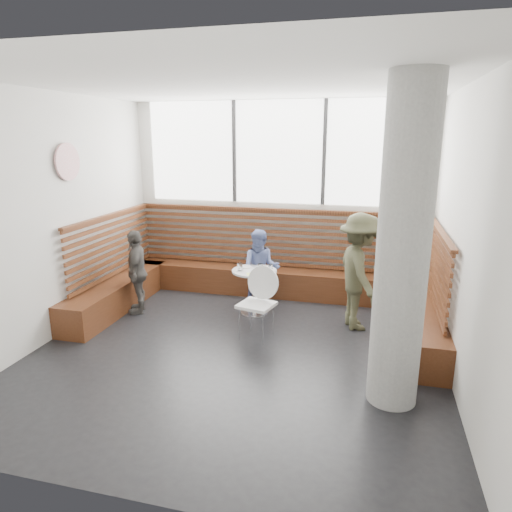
% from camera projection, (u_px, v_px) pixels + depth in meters
% --- Properties ---
extents(room, '(5.00, 5.00, 3.20)m').
position_uv_depth(room, '(235.00, 227.00, 5.33)').
color(room, silver).
rests_on(room, ground).
extents(booth, '(5.00, 2.50, 1.44)m').
position_uv_depth(booth, '(268.00, 280.00, 7.29)').
color(booth, '#462311').
rests_on(booth, ground).
extents(concrete_column, '(0.50, 0.50, 3.20)m').
position_uv_depth(concrete_column, '(403.00, 249.00, 4.32)').
color(concrete_column, gray).
rests_on(concrete_column, ground).
extents(wall_art, '(0.03, 0.50, 0.50)m').
position_uv_depth(wall_art, '(67.00, 162.00, 6.11)').
color(wall_art, white).
rests_on(wall_art, room).
extents(cafe_table, '(0.67, 0.67, 0.69)m').
position_uv_depth(cafe_table, '(254.00, 283.00, 6.87)').
color(cafe_table, silver).
rests_on(cafe_table, ground).
extents(cafe_chair, '(0.46, 0.45, 0.95)m').
position_uv_depth(cafe_chair, '(258.00, 297.00, 6.09)').
color(cafe_chair, white).
rests_on(cafe_chair, ground).
extents(adult_man, '(0.94, 1.20, 1.64)m').
position_uv_depth(adult_man, '(359.00, 272.00, 6.30)').
color(adult_man, '#43442D').
rests_on(adult_man, ground).
extents(child_back, '(0.67, 0.56, 1.24)m').
position_uv_depth(child_back, '(261.00, 269.00, 7.14)').
color(child_back, '#6676B1').
rests_on(child_back, ground).
extents(child_left, '(0.57, 0.82, 1.29)m').
position_uv_depth(child_left, '(137.00, 272.00, 6.91)').
color(child_left, '#4C4945').
rests_on(child_left, ground).
extents(plate_near, '(0.20, 0.20, 0.01)m').
position_uv_depth(plate_near, '(246.00, 267.00, 6.97)').
color(plate_near, white).
rests_on(plate_near, cafe_table).
extents(plate_far, '(0.19, 0.19, 0.01)m').
position_uv_depth(plate_far, '(264.00, 268.00, 6.93)').
color(plate_far, white).
rests_on(plate_far, cafe_table).
extents(glass_left, '(0.08, 0.08, 0.12)m').
position_uv_depth(glass_left, '(240.00, 267.00, 6.78)').
color(glass_left, white).
rests_on(glass_left, cafe_table).
extents(glass_mid, '(0.07, 0.07, 0.11)m').
position_uv_depth(glass_mid, '(260.00, 267.00, 6.75)').
color(glass_mid, white).
rests_on(glass_mid, cafe_table).
extents(glass_right, '(0.07, 0.07, 0.11)m').
position_uv_depth(glass_right, '(270.00, 268.00, 6.75)').
color(glass_right, white).
rests_on(glass_right, cafe_table).
extents(menu_card, '(0.24, 0.21, 0.00)m').
position_uv_depth(menu_card, '(254.00, 274.00, 6.62)').
color(menu_card, '#A5C64C').
rests_on(menu_card, cafe_table).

